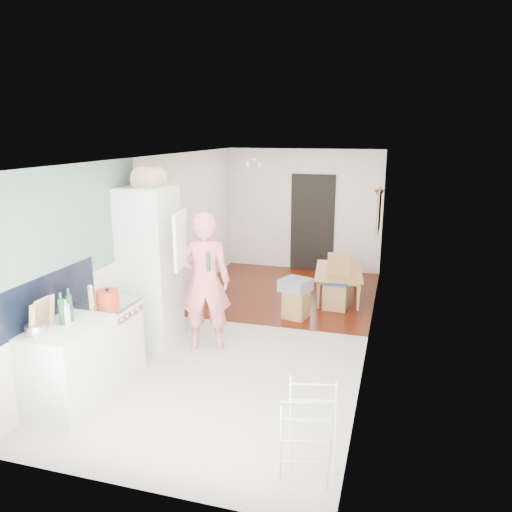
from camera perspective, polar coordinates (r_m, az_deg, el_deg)
The scene contains 32 objects.
room_shell at distance 7.04m, azimuth 0.05°, elevation 0.98°, with size 3.20×7.00×2.50m, color white, non-canonical shape.
floor at distance 7.43m, azimuth 0.05°, elevation -8.46°, with size 3.20×7.00×0.01m, color beige.
wood_floor_overlay at distance 9.10m, azimuth 3.28°, elevation -4.10°, with size 3.20×3.30×0.01m, color #541107.
sage_wall_panel at distance 5.85m, azimuth -20.84°, elevation 3.32°, with size 0.02×3.00×1.30m, color slate.
tile_splashback at distance 5.60m, azimuth -23.51°, elevation -4.81°, with size 0.02×1.90×0.50m, color black.
doorway_recess at distance 10.37m, azimuth 6.46°, elevation 3.78°, with size 0.90×0.04×2.00m, color black.
base_cabinet at distance 5.69m, azimuth -20.52°, elevation -12.03°, with size 0.60×0.90×0.86m, color silver.
worktop at distance 5.51m, azimuth -20.93°, elevation -7.72°, with size 0.62×0.92×0.06m, color #F3E7CD.
range_cooker at distance 6.24m, azimuth -16.43°, elevation -9.22°, with size 0.60×0.60×0.88m, color silver.
cooker_top at distance 6.08m, azimuth -16.73°, elevation -5.23°, with size 0.60×0.60×0.04m, color silver.
fridge_housing at distance 6.85m, azimuth -12.06°, elevation -1.23°, with size 0.66×0.66×2.15m, color silver.
fridge_door at distance 6.21m, azimuth -8.60°, elevation 1.86°, with size 0.56×0.04×0.70m, color silver.
fridge_interior at distance 6.60m, azimuth -9.89°, elevation 2.54°, with size 0.02×0.52×0.66m, color white.
pinboard at distance 8.59m, azimuth 13.87°, elevation 5.01°, with size 0.03×0.90×0.70m, color tan.
pinboard_frame at distance 8.59m, azimuth 13.77°, elevation 5.02°, with size 0.01×0.94×0.74m, color #A26F3A.
wall_sconce at distance 9.21m, azimuth 13.89°, elevation 6.86°, with size 0.18×0.18×0.16m, color maroon.
person at distance 6.53m, azimuth -5.91°, elevation -1.51°, with size 0.80×0.53×2.20m, color #F37678.
dining_table at distance 8.84m, azimuth 9.54°, elevation -3.44°, with size 1.20×0.67×0.42m, color #A26F3A.
dining_chair at distance 8.23m, azimuth 9.18°, elevation -3.01°, with size 0.38×0.38×0.90m, color #A26F3A, non-canonical shape.
stool at distance 7.82m, azimuth 4.61°, elevation -5.56°, with size 0.34×0.34×0.45m, color #A26F3A, non-canonical shape.
grey_drape at distance 7.72m, azimuth 4.54°, elevation -3.32°, with size 0.41×0.41×0.19m, color gray.
drying_rack at distance 4.41m, azimuth 6.08°, elevation -19.68°, with size 0.42×0.38×0.81m, color silver, non-canonical shape.
bread_bin at distance 6.67m, azimuth -12.15°, elevation 8.61°, with size 0.37×0.35×0.19m, color tan, non-canonical shape.
red_casserole at distance 5.99m, azimuth -16.60°, elevation -4.53°, with size 0.26×0.26×0.15m, color red.
steel_pan at distance 5.37m, azimuth -23.87°, elevation -7.68°, with size 0.21×0.21×0.10m, color silver.
held_bottle at distance 6.27m, azimuth -5.47°, elevation -0.66°, with size 0.05×0.05×0.24m, color #1D4424.
bottle_a at distance 5.49m, azimuth -21.31°, elevation -5.96°, with size 0.06×0.06×0.28m, color #1D4424.
bottle_b at distance 5.57m, azimuth -20.54°, elevation -5.58°, with size 0.06×0.06×0.28m, color #1D4424.
bottle_c at distance 5.52m, azimuth -20.90°, elevation -6.21°, with size 0.08×0.08×0.21m, color silver.
pepper_mill_front at distance 5.89m, azimuth -18.30°, elevation -4.74°, with size 0.05×0.05×0.20m, color tan.
pepper_mill_back at distance 5.89m, azimuth -18.34°, elevation -4.68°, with size 0.06×0.06×0.21m, color tan.
chopping_boards at distance 5.41m, azimuth -23.29°, elevation -6.15°, with size 0.04×0.25×0.33m, color tan, non-canonical shape.
Camera 1 is at (1.90, -6.58, 2.86)m, focal length 35.00 mm.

